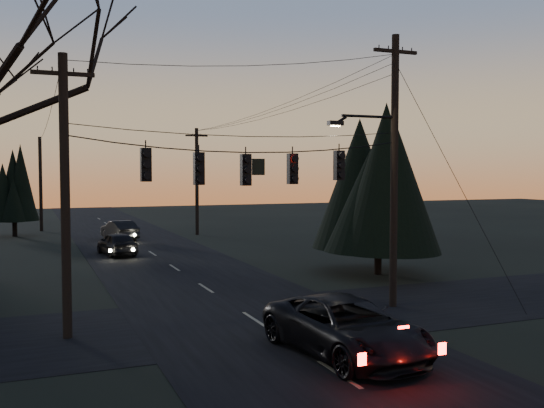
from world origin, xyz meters
name	(u,v)px	position (x,y,z in m)	size (l,w,h in m)	color
main_road	(184,274)	(0.00, 20.00, 0.01)	(8.00, 120.00, 0.02)	black
cross_road	(254,320)	(0.00, 10.00, 0.01)	(60.00, 7.00, 0.02)	black
utility_pole_right	(393,306)	(5.50, 10.00, 0.00)	(5.00, 0.30, 10.00)	black
utility_pole_left	(68,338)	(-6.00, 10.00, 0.00)	(1.80, 0.30, 8.50)	black
utility_pole_far_r	(197,235)	(5.50, 38.00, 0.00)	(1.80, 0.30, 8.50)	black
utility_pole_far_l	(42,231)	(-6.00, 46.00, 0.00)	(0.30, 0.30, 8.00)	black
span_signal_assembly	(247,167)	(-0.24, 10.00, 5.16)	(11.50, 0.44, 1.69)	black
evergreen_right	(379,173)	(8.81, 16.35, 4.94)	(4.76, 4.76, 8.70)	black
evergreen_dist	(14,188)	(-8.02, 42.10, 3.80)	(3.17, 3.17, 6.42)	black
suv_near	(346,328)	(0.92, 5.31, 0.77)	(2.57, 5.57, 1.55)	black
sedan_oncoming_a	(117,244)	(-2.10, 28.09, 0.70)	(1.66, 4.11, 1.40)	black
sedan_oncoming_b	(120,230)	(-0.80, 36.47, 0.71)	(1.51, 4.33, 1.43)	black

